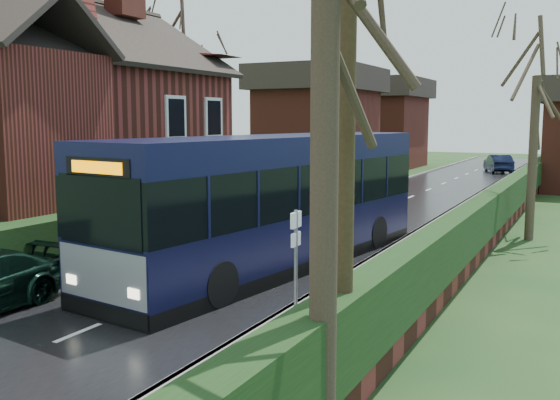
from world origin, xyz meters
The scene contains 16 objects.
ground centered at (0.00, 0.00, 0.00)m, with size 140.00×140.00×0.00m, color #334D21.
road centered at (0.00, 10.00, 0.01)m, with size 6.00×100.00×0.02m, color black.
pavement centered at (4.25, 10.00, 0.07)m, with size 2.50×100.00×0.14m, color slate.
kerb_right centered at (3.05, 10.00, 0.07)m, with size 0.12×100.00×0.14m, color gray.
kerb_left centered at (-3.05, 10.00, 0.05)m, with size 0.12×100.00×0.10m, color gray.
front_hedge centered at (-3.90, 5.00, 0.80)m, with size 1.20×16.00×1.60m, color black.
picket_fence centered at (-3.15, 5.00, 0.45)m, with size 0.10×16.00×0.90m, color tan, non-canonical shape.
right_wall_hedge centered at (5.80, 10.00, 1.02)m, with size 0.60×50.00×1.80m.
brick_house centered at (-8.73, 4.78, 4.38)m, with size 9.30×14.60×10.30m.
bus centered at (0.79, 4.69, 1.83)m, with size 4.43×12.40×3.69m.
car_silver centered at (-1.50, 6.08, 0.68)m, with size 1.62×4.02×1.37m, color #A4A4A9.
car_distant centered at (1.88, 40.62, 0.71)m, with size 1.49×4.28×1.41m, color black.
bus_stop_sign centered at (4.00, -0.57, 1.66)m, with size 0.07×0.38×2.51m.
telegraph_pole centered at (5.80, -2.81, 3.80)m, with size 0.27×0.96×7.51m.
tree_right_far centered at (6.83, 12.19, 5.96)m, with size 4.13×4.13×7.98m.
tree_house_side centered at (-9.22, 14.41, 8.26)m, with size 4.87×4.87×11.06m.
Camera 1 is at (8.80, -10.61, 4.14)m, focal length 40.00 mm.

